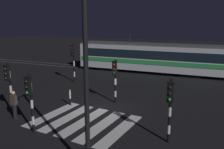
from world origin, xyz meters
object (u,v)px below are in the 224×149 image
Objects in this scene: traffic_light_corner_near_right at (170,102)px; bollard_island_edge at (70,98)px; street_lamp_near_kerb at (82,46)px; tram at (150,57)px; pedestrian_waiting_at_kerb at (14,105)px; traffic_light_corner_near_left at (9,81)px; traffic_light_corner_far_left at (73,58)px; traffic_light_median_centre at (115,75)px; traffic_light_kerb_mid_left at (30,95)px.

bollard_island_edge is (-7.08, 2.69, -1.49)m from traffic_light_corner_near_right.
traffic_light_corner_near_right is 0.40× the size of street_lamp_near_kerb.
traffic_light_corner_near_right is 16.01m from tram.
pedestrian_waiting_at_kerb is 1.54× the size of bollard_island_edge.
traffic_light_corner_near_left is 0.91× the size of traffic_light_corner_far_left.
traffic_light_median_centre is 6.73m from traffic_light_corner_near_left.
traffic_light_corner_far_left reaches higher than traffic_light_corner_near_left.
traffic_light_corner_near_right is 7.72m from bollard_island_edge.
street_lamp_near_kerb reaches higher than traffic_light_corner_near_left.
traffic_light_corner_near_left is 1.04× the size of traffic_light_kerb_mid_left.
traffic_light_corner_near_left is at bearing 153.79° from street_lamp_near_kerb.
traffic_light_corner_near_right reaches higher than bollard_island_edge.
traffic_light_median_centre is at bearing 69.44° from traffic_light_kerb_mid_left.
street_lamp_near_kerb reaches higher than traffic_light_corner_far_left.
traffic_light_corner_far_left reaches higher than traffic_light_corner_near_right.
traffic_light_kerb_mid_left is at bearing -27.24° from traffic_light_corner_near_left.
traffic_light_median_centre reaches higher than pedestrian_waiting_at_kerb.
traffic_light_kerb_mid_left reaches higher than bollard_island_edge.
traffic_light_corner_near_right is 0.87× the size of traffic_light_corner_far_left.
traffic_light_corner_near_right is at bearing -39.13° from traffic_light_corner_far_left.
traffic_light_median_centre reaches higher than bollard_island_edge.
street_lamp_near_kerb is at bearing -25.65° from pedestrian_waiting_at_kerb.
traffic_light_corner_far_left is (-10.20, 8.30, 0.30)m from traffic_light_corner_near_right.
traffic_light_corner_near_right is 6.16m from traffic_light_median_centre.
traffic_light_corner_near_left is 2.91× the size of bollard_island_edge.
tram is at bearing 72.49° from traffic_light_corner_near_left.
traffic_light_corner_near_left reaches higher than traffic_light_corner_near_right.
traffic_light_kerb_mid_left is at bearing -25.95° from pedestrian_waiting_at_kerb.
tram reaches higher than traffic_light_corner_far_left.
traffic_light_kerb_mid_left is 2.70m from pedestrian_waiting_at_kerb.
tram reaches higher than traffic_light_kerb_mid_left.
street_lamp_near_kerb reaches higher than traffic_light_kerb_mid_left.
traffic_light_corner_near_left is (-9.51, -0.14, 0.09)m from traffic_light_corner_near_right.
pedestrian_waiting_at_kerb is at bearing 154.35° from street_lamp_near_kerb.
traffic_light_corner_near_left is at bearing 148.78° from pedestrian_waiting_at_kerb.
traffic_light_corner_far_left is 14.43m from street_lamp_near_kerb.
traffic_light_corner_near_left is 8.32m from street_lamp_near_kerb.
tram reaches higher than traffic_light_median_centre.
traffic_light_kerb_mid_left is at bearing -84.13° from bollard_island_edge.
traffic_light_corner_near_left is at bearing 152.76° from traffic_light_kerb_mid_left.
traffic_light_corner_near_right is 5.19m from street_lamp_near_kerb.
traffic_light_corner_near_left is 1.48m from pedestrian_waiting_at_kerb.
traffic_light_corner_far_left is 0.22× the size of tram.
traffic_light_corner_far_left is 8.99m from tram.
street_lamp_near_kerb is (7.06, -3.47, 2.72)m from traffic_light_corner_near_left.
traffic_light_corner_near_right is at bearing -44.04° from traffic_light_median_centre.
traffic_light_corner_near_left is at bearing -179.17° from traffic_light_corner_near_right.
traffic_light_median_centre is 0.96× the size of traffic_light_corner_near_left.
tram is (-4.63, 15.33, -0.30)m from traffic_light_corner_near_right.
pedestrian_waiting_at_kerb is (-4.40, -4.83, -1.16)m from traffic_light_median_centre.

